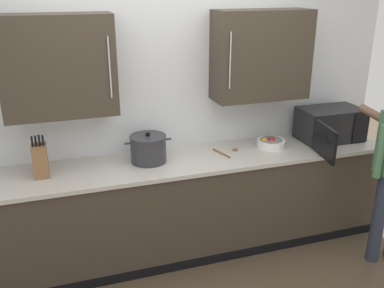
{
  "coord_description": "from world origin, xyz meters",
  "views": [
    {
      "loc": [
        -0.88,
        -2.36,
        2.31
      ],
      "look_at": [
        0.15,
        0.82,
        1.05
      ],
      "focal_mm": 39.89,
      "sensor_mm": 36.0,
      "label": 1
    }
  ],
  "objects_px": {
    "wooden_spoon": "(228,151)",
    "stock_pot": "(148,149)",
    "knife_block": "(40,160)",
    "fruit_bowl": "(271,143)",
    "microwave_oven": "(328,125)"
  },
  "relations": [
    {
      "from": "wooden_spoon",
      "to": "stock_pot",
      "type": "distance_m",
      "value": 0.73
    },
    {
      "from": "wooden_spoon",
      "to": "stock_pot",
      "type": "height_order",
      "value": "stock_pot"
    },
    {
      "from": "knife_block",
      "to": "fruit_bowl",
      "type": "bearing_deg",
      "value": 0.29
    },
    {
      "from": "fruit_bowl",
      "to": "stock_pot",
      "type": "xyz_separation_m",
      "value": [
        -1.14,
        0.02,
        0.07
      ]
    },
    {
      "from": "wooden_spoon",
      "to": "knife_block",
      "type": "relative_size",
      "value": 0.69
    },
    {
      "from": "microwave_oven",
      "to": "knife_block",
      "type": "height_order",
      "value": "knife_block"
    },
    {
      "from": "microwave_oven",
      "to": "wooden_spoon",
      "type": "xyz_separation_m",
      "value": [
        -1.02,
        0.0,
        -0.14
      ]
    },
    {
      "from": "fruit_bowl",
      "to": "stock_pot",
      "type": "relative_size",
      "value": 0.64
    },
    {
      "from": "wooden_spoon",
      "to": "stock_pot",
      "type": "relative_size",
      "value": 0.59
    },
    {
      "from": "knife_block",
      "to": "stock_pot",
      "type": "height_order",
      "value": "knife_block"
    },
    {
      "from": "wooden_spoon",
      "to": "fruit_bowl",
      "type": "height_order",
      "value": "fruit_bowl"
    },
    {
      "from": "microwave_oven",
      "to": "wooden_spoon",
      "type": "bearing_deg",
      "value": 179.87
    },
    {
      "from": "knife_block",
      "to": "fruit_bowl",
      "type": "distance_m",
      "value": 2.0
    },
    {
      "from": "microwave_oven",
      "to": "wooden_spoon",
      "type": "relative_size",
      "value": 3.27
    },
    {
      "from": "knife_block",
      "to": "fruit_bowl",
      "type": "relative_size",
      "value": 1.36
    }
  ]
}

